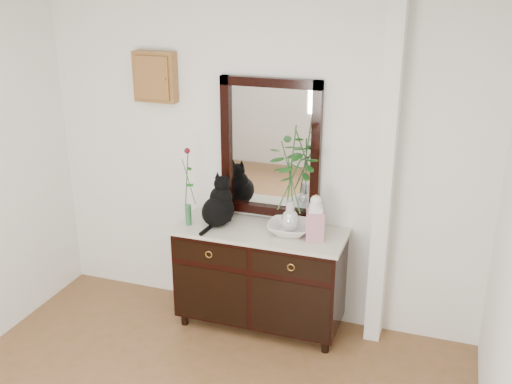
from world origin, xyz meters
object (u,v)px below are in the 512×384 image
at_px(lotus_bowl, 290,228).
at_px(ginger_jar, 315,217).
at_px(cat, 218,201).
at_px(sideboard, 260,273).

relative_size(lotus_bowl, ginger_jar, 0.94).
distance_m(cat, lotus_bowl, 0.60).
distance_m(sideboard, lotus_bowl, 0.48).
height_order(sideboard, cat, cat).
bearing_deg(cat, lotus_bowl, 6.84).
xyz_separation_m(cat, lotus_bowl, (0.58, 0.02, -0.15)).
xyz_separation_m(sideboard, lotus_bowl, (0.23, 0.02, 0.42)).
bearing_deg(sideboard, ginger_jar, -3.51).
relative_size(cat, lotus_bowl, 1.15).
xyz_separation_m(cat, ginger_jar, (0.79, -0.02, -0.01)).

